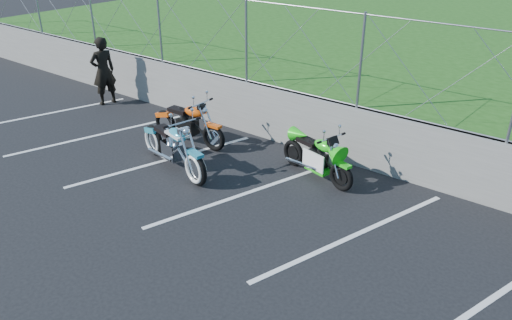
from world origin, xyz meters
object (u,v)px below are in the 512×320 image
Objects in this scene: naked_orange at (189,125)px; sportbike_green at (318,158)px; cruiser_turquoise at (174,148)px; person_standing at (103,71)px.

naked_orange reaches higher than sportbike_green.
naked_orange is (-0.74, 1.22, -0.03)m from cruiser_turquoise.
cruiser_turquoise is 1.43m from naked_orange.
person_standing is at bearing 173.63° from cruiser_turquoise.
cruiser_turquoise reaches higher than sportbike_green.
naked_orange is at bearing 94.85° from person_standing.
person_standing is at bearing -167.43° from sportbike_green.
person_standing is (-7.31, 0.21, 0.53)m from sportbike_green.
cruiser_turquoise is 1.11× the size of naked_orange.
cruiser_turquoise is at bearing -135.21° from sportbike_green.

